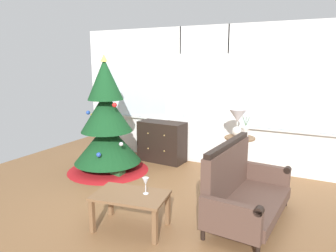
# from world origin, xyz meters

# --- Properties ---
(ground_plane) EXTENTS (6.76, 6.76, 0.00)m
(ground_plane) POSITION_xyz_m (0.00, 0.00, 0.00)
(ground_plane) COLOR brown
(back_wall_with_door) EXTENTS (5.20, 0.14, 2.55)m
(back_wall_with_door) POSITION_xyz_m (0.00, 2.08, 1.28)
(back_wall_with_door) COLOR white
(back_wall_with_door) RESTS_ON ground
(christmas_tree) EXTENTS (1.44, 1.44, 2.03)m
(christmas_tree) POSITION_xyz_m (-1.31, 0.87, 0.76)
(christmas_tree) COLOR #4C331E
(christmas_tree) RESTS_ON ground
(dresser_cabinet) EXTENTS (0.92, 0.48, 0.78)m
(dresser_cabinet) POSITION_xyz_m (-0.71, 1.79, 0.39)
(dresser_cabinet) COLOR black
(dresser_cabinet) RESTS_ON ground
(settee_sofa) EXTENTS (0.81, 1.51, 0.96)m
(settee_sofa) POSITION_xyz_m (1.24, 0.20, 0.38)
(settee_sofa) COLOR black
(settee_sofa) RESTS_ON ground
(side_table) EXTENTS (0.50, 0.48, 0.73)m
(side_table) POSITION_xyz_m (0.88, 1.43, 0.52)
(side_table) COLOR brown
(side_table) RESTS_ON ground
(table_lamp) EXTENTS (0.28, 0.28, 0.44)m
(table_lamp) POSITION_xyz_m (0.82, 1.47, 1.02)
(table_lamp) COLOR silver
(table_lamp) RESTS_ON side_table
(flower_vase) EXTENTS (0.11, 0.10, 0.35)m
(flower_vase) POSITION_xyz_m (0.98, 1.37, 0.85)
(flower_vase) COLOR beige
(flower_vase) RESTS_ON side_table
(coffee_table) EXTENTS (0.91, 0.65, 0.42)m
(coffee_table) POSITION_xyz_m (0.16, -0.61, 0.36)
(coffee_table) COLOR brown
(coffee_table) RESTS_ON ground
(wine_glass) EXTENTS (0.08, 0.08, 0.20)m
(wine_glass) POSITION_xyz_m (0.31, -0.52, 0.56)
(wine_glass) COLOR silver
(wine_glass) RESTS_ON coffee_table
(gift_box) EXTENTS (0.19, 0.17, 0.19)m
(gift_box) POSITION_xyz_m (-0.99, 0.70, 0.10)
(gift_box) COLOR #266633
(gift_box) RESTS_ON ground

